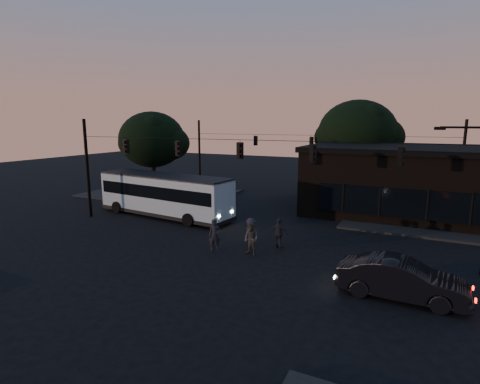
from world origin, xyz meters
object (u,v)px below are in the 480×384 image
at_px(bus, 164,193).
at_px(pedestrian_a, 215,235).
at_px(pedestrian_d, 251,231).
at_px(pedestrian_b, 251,239).
at_px(car, 401,279).
at_px(building, 407,180).
at_px(pedestrian_c, 279,233).

distance_m(bus, pedestrian_a, 9.21).
bearing_deg(pedestrian_d, pedestrian_b, 148.39).
relative_size(car, pedestrian_b, 2.74).
relative_size(building, pedestrian_a, 8.42).
relative_size(pedestrian_a, pedestrian_b, 0.99).
distance_m(pedestrian_c, pedestrian_d, 1.77).
distance_m(building, car, 16.45).
relative_size(building, pedestrian_d, 9.53).
xyz_separation_m(bus, pedestrian_b, (9.69, -5.02, -0.91)).
relative_size(bus, car, 2.33).
bearing_deg(car, bus, 69.54).
height_order(building, pedestrian_c, building).
xyz_separation_m(pedestrian_a, pedestrian_c, (3.16, 1.98, -0.02)).
relative_size(building, bus, 1.30).
bearing_deg(pedestrian_d, pedestrian_a, 87.84).
bearing_deg(pedestrian_b, pedestrian_a, -153.12).
distance_m(pedestrian_b, pedestrian_d, 1.89).
distance_m(car, pedestrian_c, 7.71).
bearing_deg(car, pedestrian_b, 77.10).
relative_size(car, pedestrian_c, 2.84).
height_order(car, pedestrian_a, pedestrian_a).
xyz_separation_m(building, pedestrian_d, (-7.93, -12.66, -1.90)).
bearing_deg(pedestrian_d, pedestrian_c, -144.87).
height_order(pedestrian_b, pedestrian_d, pedestrian_b).
bearing_deg(pedestrian_b, pedestrian_c, 81.85).
distance_m(building, pedestrian_b, 16.14).
distance_m(bus, pedestrian_c, 11.20).
distance_m(building, pedestrian_d, 15.06).
relative_size(building, car, 3.03).
bearing_deg(bus, pedestrian_a, -28.66).
distance_m(pedestrian_a, pedestrian_d, 2.38).
bearing_deg(bus, car, -15.60).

